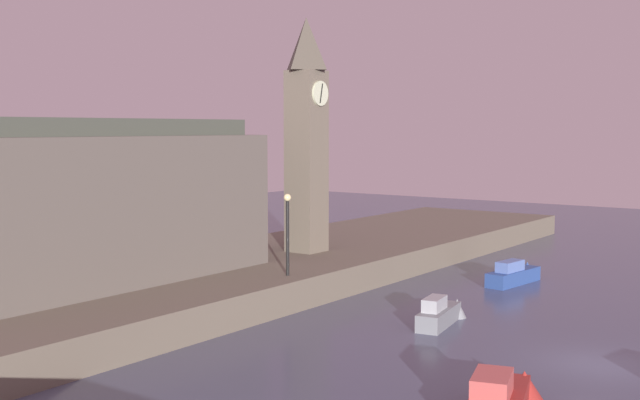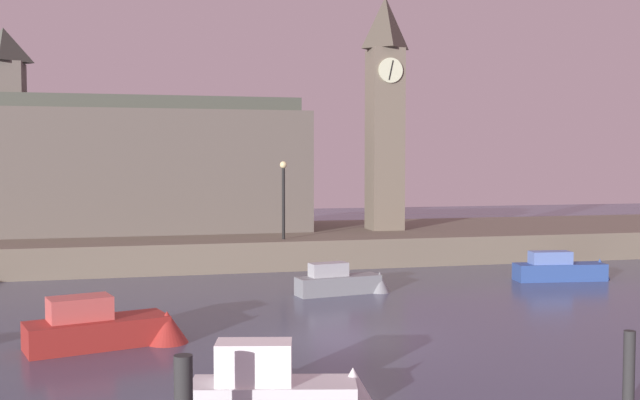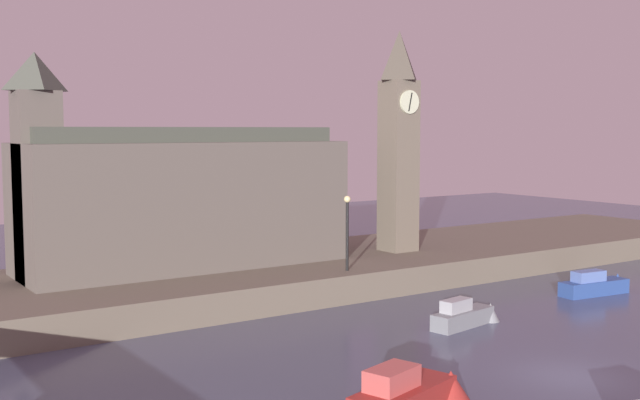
# 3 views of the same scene
# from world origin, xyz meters

# --- Properties ---
(ground_plane) EXTENTS (120.00, 120.00, 0.00)m
(ground_plane) POSITION_xyz_m (0.00, 0.00, 0.00)
(ground_plane) COLOR #474C66
(far_embankment) EXTENTS (70.00, 12.00, 1.50)m
(far_embankment) POSITION_xyz_m (0.00, 20.00, 0.75)
(far_embankment) COLOR #6B6051
(far_embankment) RESTS_ON ground
(clock_tower) EXTENTS (2.04, 2.10, 13.41)m
(clock_tower) POSITION_xyz_m (7.85, 19.13, 8.45)
(clock_tower) COLOR #6B6051
(clock_tower) RESTS_ON far_embankment
(parliament_hall) EXTENTS (17.63, 5.89, 11.17)m
(parliament_hall) POSITION_xyz_m (-5.76, 21.36, 5.26)
(parliament_hall) COLOR #5B544C
(parliament_hall) RESTS_ON far_embankment
(streetlamp) EXTENTS (0.36, 0.36, 3.99)m
(streetlamp) POSITION_xyz_m (1.14, 15.27, 3.98)
(streetlamp) COLOR black
(streetlamp) RESTS_ON far_embankment
(boat_cruiser_grey) EXTENTS (4.16, 1.61, 1.35)m
(boat_cruiser_grey) POSITION_xyz_m (2.23, 7.50, 0.49)
(boat_cruiser_grey) COLOR gray
(boat_cruiser_grey) RESTS_ON ground
(boat_dinghy_red) EXTENTS (5.06, 2.59, 1.58)m
(boat_dinghy_red) POSITION_xyz_m (-6.89, 0.74, 0.55)
(boat_dinghy_red) COLOR maroon
(boat_dinghy_red) RESTS_ON ground
(boat_tour_blue) EXTENTS (4.78, 1.64, 1.45)m
(boat_tour_blue) POSITION_xyz_m (13.14, 8.49, 0.50)
(boat_tour_blue) COLOR #2D4C93
(boat_tour_blue) RESTS_ON ground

